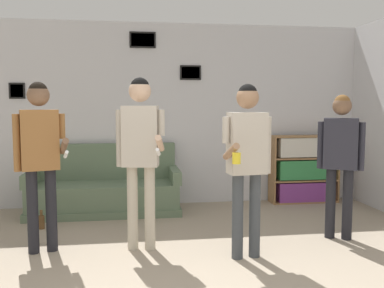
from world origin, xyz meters
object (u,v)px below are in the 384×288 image
(person_spectator_near_bookshelf, at_px, (341,152))
(bookshelf, at_px, (304,169))
(person_player_foreground_left, at_px, (40,148))
(bottle_on_floor, at_px, (41,221))
(person_player_foreground_center, at_px, (140,144))
(couch, at_px, (105,191))
(person_watcher_holding_cup, at_px, (247,152))

(person_spectator_near_bookshelf, bearing_deg, bookshelf, 79.32)
(person_player_foreground_left, height_order, bottle_on_floor, person_player_foreground_left)
(person_player_foreground_center, bearing_deg, couch, 105.78)
(person_player_foreground_left, height_order, person_spectator_near_bookshelf, person_player_foreground_left)
(couch, relative_size, bookshelf, 1.99)
(bookshelf, height_order, bottle_on_floor, bookshelf)
(bookshelf, xyz_separation_m, person_player_foreground_center, (-2.54, -1.83, 0.59))
(bookshelf, height_order, person_player_foreground_left, person_player_foreground_left)
(couch, xyz_separation_m, person_player_foreground_left, (-0.54, -1.57, 0.77))
(bookshelf, distance_m, person_spectator_near_bookshelf, 1.87)
(couch, xyz_separation_m, person_player_foreground_center, (0.46, -1.63, 0.80))
(bookshelf, bearing_deg, couch, -176.36)
(couch, height_order, person_spectator_near_bookshelf, person_spectator_near_bookshelf)
(person_player_foreground_left, distance_m, person_spectator_near_bookshelf, 3.20)
(person_spectator_near_bookshelf, bearing_deg, bottle_on_floor, 165.68)
(person_player_foreground_center, bearing_deg, bookshelf, 35.73)
(person_watcher_holding_cup, bearing_deg, couch, 126.01)
(bookshelf, bearing_deg, bottle_on_floor, -166.19)
(person_watcher_holding_cup, relative_size, bottle_on_floor, 7.36)
(bookshelf, relative_size, person_spectator_near_bookshelf, 0.64)
(bookshelf, xyz_separation_m, bottle_on_floor, (-3.72, -0.91, -0.42))
(couch, relative_size, person_watcher_holding_cup, 1.22)
(person_player_foreground_center, height_order, person_spectator_near_bookshelf, person_player_foreground_center)
(bookshelf, relative_size, person_player_foreground_center, 0.59)
(couch, height_order, person_watcher_holding_cup, person_watcher_holding_cup)
(bottle_on_floor, bearing_deg, person_watcher_holding_cup, -30.73)
(person_player_foreground_left, bearing_deg, person_spectator_near_bookshelf, -0.31)
(person_player_foreground_center, height_order, person_watcher_holding_cup, person_player_foreground_center)
(couch, bearing_deg, person_player_foreground_center, -74.22)
(couch, relative_size, person_spectator_near_bookshelf, 1.28)
(person_player_foreground_left, distance_m, person_watcher_holding_cup, 2.06)
(person_player_foreground_left, height_order, person_player_foreground_center, person_player_foreground_center)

